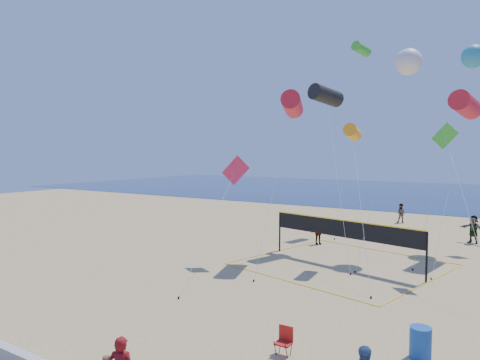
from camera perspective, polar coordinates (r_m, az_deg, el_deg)
The scene contains 16 objects.
ocean at distance 72.26m, azimuth 27.01°, elevation -1.74°, with size 140.00×50.00×0.03m, color navy.
far_person_0 at distance 30.07m, azimuth 10.36°, elevation -6.90°, with size 0.96×0.40×1.64m, color gray.
far_person_1 at distance 34.08m, azimuth 28.67°, elevation -5.78°, with size 1.81×0.58×1.95m, color gray.
far_person_3 at distance 41.05m, azimuth 20.73°, elevation -4.18°, with size 0.85×0.66×1.75m, color gray.
camp_chair at distance 14.27m, azimuth 5.96°, elevation -20.34°, with size 0.48×0.59×0.98m.
trash_barrel at distance 15.06m, azimuth 22.92°, elevation -19.34°, with size 0.64×0.64×0.97m, color #1848A0.
volleyball_net at distance 24.84m, azimuth 13.58°, elevation -6.97°, with size 11.54×11.43×2.55m.
kite_0 at distance 25.75m, azimuth 6.99°, elevation 9.95°, with size 1.95×6.92×9.87m.
kite_1 at distance 29.23m, azimuth 11.38°, elevation 10.99°, with size 4.58×7.16×10.77m.
kite_2 at distance 24.87m, azimuth 14.76°, elevation 6.15°, with size 3.12×6.34×7.93m.
kite_3 at distance 24.11m, azimuth -0.85°, elevation 0.70°, with size 2.23×6.80×6.17m.
kite_4 at distance 23.27m, azimuth 26.01°, elevation 4.01°, with size 3.53×6.86×7.82m.
kite_6 at distance 29.43m, azimuth 21.55°, elevation 14.43°, with size 2.22×7.47×12.75m.
kite_7 at distance 34.14m, azimuth 28.68°, elevation 14.26°, with size 2.97×10.49×13.63m.
kite_8 at distance 37.43m, azimuth 15.87°, elevation 16.42°, with size 1.23×6.39×15.20m.
kite_10 at distance 29.90m, azimuth 27.86°, elevation 8.83°, with size 1.78×8.65×10.03m.
Camera 1 is at (6.15, -9.73, 6.29)m, focal length 32.00 mm.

